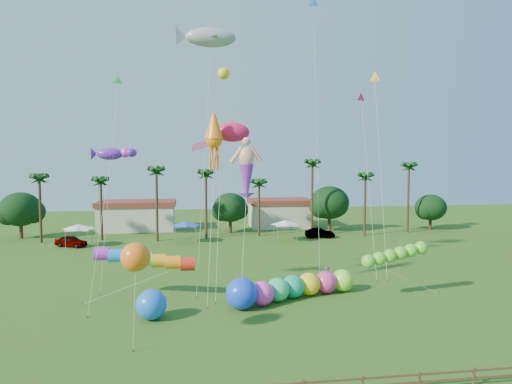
{
  "coord_description": "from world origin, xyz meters",
  "views": [
    {
      "loc": [
        -5.4,
        -26.82,
        11.7
      ],
      "look_at": [
        0.0,
        10.0,
        9.0
      ],
      "focal_mm": 32.0,
      "sensor_mm": 36.0,
      "label": 1
    }
  ],
  "objects": [
    {
      "name": "green_worm",
      "position": [
        9.15,
        8.51,
        3.26
      ],
      "size": [
        9.88,
        3.42,
        3.94
      ],
      "color": "#5CD02E",
      "rests_on": "ground"
    },
    {
      "name": "merman_kite",
      "position": [
        -0.59,
        11.55,
        10.58
      ],
      "size": [
        2.2,
        3.89,
        13.08
      ],
      "color": "#EFA288",
      "rests_on": "ground"
    },
    {
      "name": "orange_ball_kite",
      "position": [
        -8.71,
        1.43,
        5.71
      ],
      "size": [
        2.21,
        2.21,
        6.62
      ],
      "color": "orange",
      "rests_on": "ground"
    },
    {
      "name": "fish_kite",
      "position": [
        -1.52,
        14.29,
        14.1
      ],
      "size": [
        4.79,
        6.02,
        15.08
      ],
      "color": "#EE1A51",
      "rests_on": "ground"
    },
    {
      "name": "spectator_b",
      "position": [
        7.06,
        12.96,
        0.94
      ],
      "size": [
        1.09,
        0.96,
        1.88
      ],
      "primitive_type": "imported",
      "rotation": [
        0.0,
        0.0,
        -0.32
      ],
      "color": "gray",
      "rests_on": "ground"
    },
    {
      "name": "car_a",
      "position": [
        -21.09,
        36.26,
        0.74
      ],
      "size": [
        4.69,
        3.45,
        1.49
      ],
      "primitive_type": "imported",
      "rotation": [
        0.0,
        0.0,
        1.13
      ],
      "color": "#4C4C54",
      "rests_on": "ground"
    },
    {
      "name": "car_b",
      "position": [
        13.7,
        38.12,
        0.71
      ],
      "size": [
        4.47,
        2.06,
        1.42
      ],
      "primitive_type": "imported",
      "rotation": [
        0.0,
        0.0,
        1.44
      ],
      "color": "#4C4C54",
      "rests_on": "ground"
    },
    {
      "name": "tent_row",
      "position": [
        -6.0,
        36.33,
        2.75
      ],
      "size": [
        31.0,
        4.0,
        0.6
      ],
      "color": "white",
      "rests_on": "ground"
    },
    {
      "name": "shark_kite",
      "position": [
        -3.28,
        16.72,
        23.0
      ],
      "size": [
        6.67,
        7.33,
        24.14
      ],
      "color": "#939AA0",
      "rests_on": "ground"
    },
    {
      "name": "ground",
      "position": [
        0.0,
        0.0,
        0.0
      ],
      "size": [
        160.0,
        160.0,
        0.0
      ],
      "primitive_type": "plane",
      "color": "#285116",
      "rests_on": "ground"
    },
    {
      "name": "squid_kite",
      "position": [
        -3.26,
        12.92,
        13.34
      ],
      "size": [
        2.06,
        5.68,
        15.69
      ],
      "color": "orange",
      "rests_on": "ground"
    },
    {
      "name": "delta_kite_red",
      "position": [
        12.28,
        18.69,
        17.67
      ],
      "size": [
        1.15,
        5.35,
        18.6
      ],
      "color": "#E71950",
      "rests_on": "ground"
    },
    {
      "name": "delta_kite_green",
      "position": [
        -11.76,
        16.29,
        18.26
      ],
      "size": [
        1.95,
        3.48,
        19.3
      ],
      "color": "#36E85D",
      "rests_on": "ground"
    },
    {
      "name": "blue_ball",
      "position": [
        -8.24,
        6.44,
        1.12
      ],
      "size": [
        2.23,
        2.23,
        2.23
      ],
      "primitive_type": "sphere",
      "color": "blue",
      "rests_on": "ground"
    },
    {
      "name": "tree_line",
      "position": [
        3.57,
        44.0,
        4.28
      ],
      "size": [
        69.46,
        8.91,
        11.0
      ],
      "color": "#3A2819",
      "rests_on": "ground"
    },
    {
      "name": "caterpillar_inflatable",
      "position": [
        2.58,
        9.47,
        1.05
      ],
      "size": [
        11.98,
        6.11,
        2.5
      ],
      "rotation": [
        0.0,
        0.0,
        0.37
      ],
      "color": "#F841BD",
      "rests_on": "ground"
    },
    {
      "name": "lobster_kite",
      "position": [
        -11.69,
        11.23,
        12.1
      ],
      "size": [
        4.05,
        5.26,
        12.81
      ],
      "color": "#6825BA",
      "rests_on": "ground"
    },
    {
      "name": "delta_kite_blue",
      "position": [
        7.71,
        20.89,
        27.57
      ],
      "size": [
        1.35,
        4.79,
        28.75
      ],
      "color": "blue",
      "rests_on": "ground"
    },
    {
      "name": "delta_kite_yellow",
      "position": [
        13.68,
        18.63,
        19.79
      ],
      "size": [
        1.16,
        5.57,
        20.74
      ],
      "color": "#FFA41A",
      "rests_on": "ground"
    },
    {
      "name": "rainbow_tube",
      "position": [
        -7.66,
        10.53,
        3.07
      ],
      "size": [
        10.59,
        2.64,
        3.64
      ],
      "color": "red",
      "rests_on": "ground"
    },
    {
      "name": "buildings_row",
      "position": [
        -3.09,
        50.0,
        2.0
      ],
      "size": [
        35.0,
        7.0,
        4.0
      ],
      "color": "beige",
      "rests_on": "ground"
    }
  ]
}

